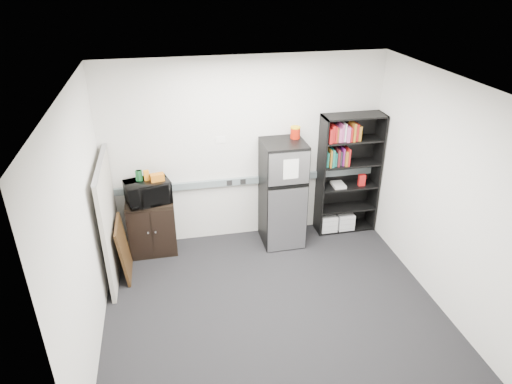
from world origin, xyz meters
The scene contains 18 objects.
floor centered at (0.00, 0.00, 0.00)m, with size 4.00×4.00×0.00m, color black.
wall_back centered at (0.00, 1.75, 1.35)m, with size 4.00×0.02×2.70m, color silver.
wall_right centered at (2.00, 0.00, 1.35)m, with size 0.02×3.50×2.70m, color silver.
wall_left centered at (-2.00, 0.00, 1.35)m, with size 0.02×3.50×2.70m, color silver.
ceiling centered at (0.00, 0.00, 2.70)m, with size 4.00×3.50×0.02m, color white.
electrical_raceway centered at (0.00, 1.72, 0.90)m, with size 3.92×0.05×0.10m, color slate.
wall_note centered at (-0.35, 1.74, 1.55)m, with size 0.14×0.00×0.10m, color white.
bookshelf centered at (1.51, 1.57, 0.97)m, with size 0.90×0.34×1.85m.
cubicle_partition centered at (-1.90, 1.08, 0.81)m, with size 0.06×1.30×1.62m.
cabinet centered at (-1.40, 1.50, 0.41)m, with size 0.65×0.44×0.82m.
microwave centered at (-1.40, 1.48, 0.98)m, with size 0.58×0.39×0.32m, color black.
snack_box_a centered at (-1.50, 1.52, 1.21)m, with size 0.07×0.05×0.15m, color #18552C.
snack_box_b centered at (-1.49, 1.52, 1.21)m, with size 0.07×0.05×0.15m, color #0D3A16.
snack_box_c centered at (-1.40, 1.52, 1.21)m, with size 0.07×0.05×0.14m, color orange.
snack_bag centered at (-1.26, 1.47, 1.19)m, with size 0.18×0.10×0.10m, color #C36813.
refrigerator centered at (0.48, 1.42, 0.79)m, with size 0.59×0.62×1.57m.
coffee_can centered at (0.67, 1.55, 1.67)m, with size 0.14×0.14×0.19m.
framed_poster centered at (-1.77, 1.02, 0.40)m, with size 0.12×0.62×0.79m.
Camera 1 is at (-1.08, -4.23, 3.77)m, focal length 32.00 mm.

